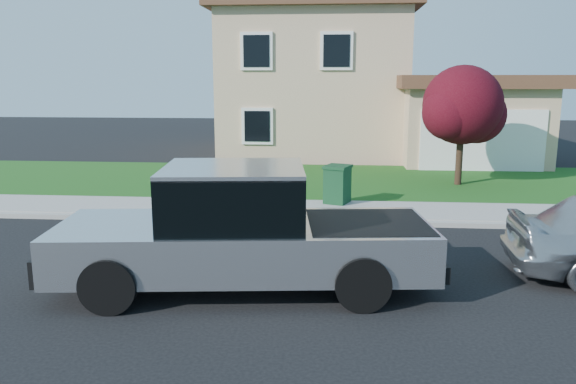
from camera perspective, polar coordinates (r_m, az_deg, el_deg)
The scene contains 9 objects.
ground at distance 11.13m, azimuth -0.58°, elevation -6.98°, with size 80.00×80.00×0.00m, color black.
curb at distance 13.85m, azimuth 4.67°, elevation -3.05°, with size 40.00×0.20×0.12m, color gray.
sidewalk at distance 14.91m, azimuth 4.69°, elevation -1.94°, with size 40.00×2.00×0.15m, color gray.
lawn at distance 19.32m, azimuth 4.73°, elevation 1.07°, with size 40.00×7.00×0.10m, color #1C4714.
house at distance 26.90m, azimuth 5.57°, elevation 10.65°, with size 14.00×11.30×6.85m.
pickup_truck at distance 9.49m, azimuth -4.63°, elevation -4.10°, with size 6.59×2.83×2.10m.
woman at distance 12.78m, azimuth -2.62°, elevation -0.74°, with size 0.59×0.42×1.74m.
ornamental_tree at distance 19.05m, azimuth 17.40°, elevation 8.06°, with size 2.81×2.53×3.86m.
trash_bin at distance 15.47m, azimuth 5.04°, elevation 0.83°, with size 0.86×0.91×1.04m.
Camera 1 is at (0.99, -10.51, 3.52)m, focal length 35.00 mm.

